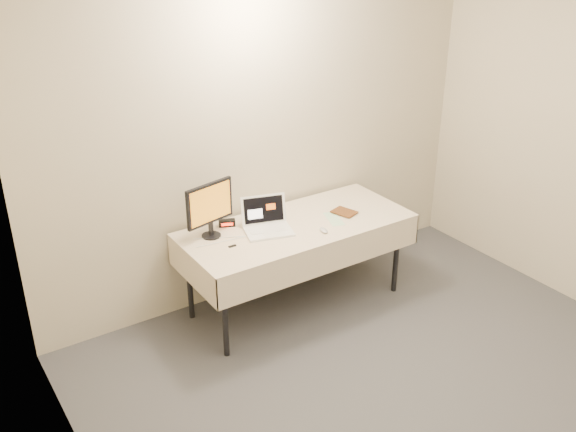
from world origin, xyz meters
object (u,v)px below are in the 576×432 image
table (297,231)px  laptop (267,222)px  monitor (210,206)px  book (340,205)px

table → laptop: size_ratio=4.36×
monitor → book: monitor is taller
book → table: bearing=151.9°
laptop → table: bearing=4.7°
laptop → book: 0.63m
laptop → monitor: 0.48m
laptop → book: laptop is taller
table → monitor: bearing=164.8°
monitor → book: (1.03, -0.25, -0.16)m
table → book: (0.37, -0.07, 0.16)m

